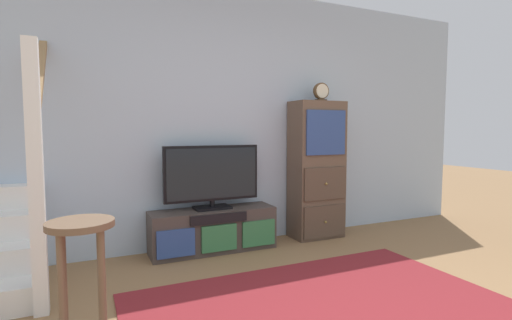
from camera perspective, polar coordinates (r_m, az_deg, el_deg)
name	(u,v)px	position (r m, az deg, el deg)	size (l,w,h in m)	color
back_wall	(231,118)	(4.13, -3.74, 6.35)	(6.40, 0.12, 2.70)	#A8BCD1
area_rug	(332,313)	(2.76, 11.29, -21.62)	(2.60, 1.80, 0.01)	maroon
media_console	(213,230)	(3.91, -6.42, -10.40)	(1.26, 0.38, 0.43)	#423833
television	(212,175)	(3.83, -6.61, -2.29)	(0.97, 0.22, 0.64)	black
side_cabinet	(317,170)	(4.35, 9.08, -1.49)	(0.58, 0.38, 1.54)	brown
desk_clock	(321,92)	(4.36, 9.74, 10.00)	(0.18, 0.08, 0.21)	#4C3823
bar_stool_near	(82,257)	(2.25, -24.69, -13.14)	(0.34, 0.34, 0.75)	brown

